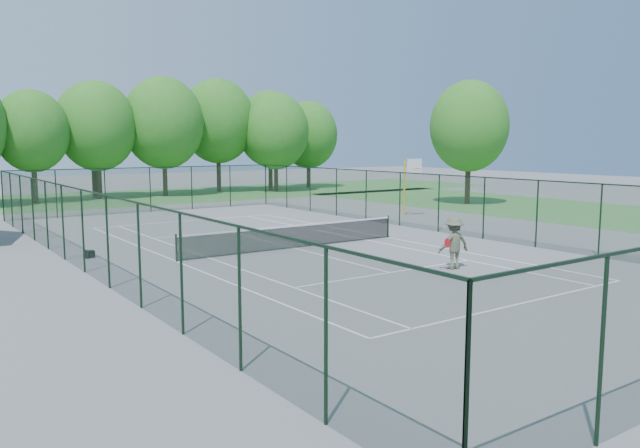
{
  "coord_description": "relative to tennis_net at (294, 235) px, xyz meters",
  "views": [
    {
      "loc": [
        -14.73,
        -23.01,
        4.65
      ],
      "look_at": [
        0.0,
        -2.0,
        1.3
      ],
      "focal_mm": 35.0,
      "sensor_mm": 36.0,
      "label": 1
    }
  ],
  "objects": [
    {
      "name": "ground",
      "position": [
        0.0,
        0.0,
        -0.58
      ],
      "size": [
        140.0,
        140.0,
        0.0
      ],
      "primitive_type": "plane",
      "color": "slate",
      "rests_on": "ground"
    },
    {
      "name": "grass_far",
      "position": [
        0.0,
        30.0,
        -0.57
      ],
      "size": [
        80.0,
        16.0,
        0.01
      ],
      "primitive_type": "cube",
      "color": "#45853C",
      "rests_on": "ground"
    },
    {
      "name": "grass_side",
      "position": [
        24.0,
        4.0,
        -0.57
      ],
      "size": [
        14.0,
        40.0,
        0.01
      ],
      "primitive_type": "cube",
      "color": "#45853C",
      "rests_on": "ground"
    },
    {
      "name": "court_lines",
      "position": [
        0.0,
        0.0,
        -0.57
      ],
      "size": [
        11.05,
        23.85,
        0.01
      ],
      "color": "white",
      "rests_on": "ground"
    },
    {
      "name": "tennis_net",
      "position": [
        0.0,
        0.0,
        0.0
      ],
      "size": [
        11.08,
        0.08,
        1.1
      ],
      "color": "black",
      "rests_on": "ground"
    },
    {
      "name": "fence_enclosure",
      "position": [
        0.0,
        0.0,
        0.98
      ],
      "size": [
        18.05,
        36.05,
        3.02
      ],
      "color": "#1B3922",
      "rests_on": "ground"
    },
    {
      "name": "tree_line_far",
      "position": [
        0.0,
        30.0,
        5.42
      ],
      "size": [
        39.4,
        6.4,
        9.7
      ],
      "color": "#3F2A1D",
      "rests_on": "ground"
    },
    {
      "name": "basketball_goal",
      "position": [
        12.68,
        6.13,
        1.99
      ],
      "size": [
        1.2,
        1.43,
        3.65
      ],
      "color": "yellow",
      "rests_on": "ground"
    },
    {
      "name": "tree_side",
      "position": [
        21.7,
        9.35,
        5.3
      ],
      "size": [
        5.89,
        5.89,
        9.32
      ],
      "color": "#3F2A1D",
      "rests_on": "ground"
    },
    {
      "name": "sports_bag_a",
      "position": [
        -8.05,
        3.05,
        -0.44
      ],
      "size": [
        0.4,
        0.33,
        0.28
      ],
      "primitive_type": "cube",
      "rotation": [
        0.0,
        0.0,
        -0.43
      ],
      "color": "black",
      "rests_on": "ground"
    },
    {
      "name": "sports_bag_b",
      "position": [
        -8.08,
        2.78,
        -0.44
      ],
      "size": [
        0.42,
        0.34,
        0.28
      ],
      "primitive_type": "cube",
      "rotation": [
        0.0,
        0.0,
        0.38
      ],
      "color": "black",
      "rests_on": "ground"
    },
    {
      "name": "tennis_player",
      "position": [
        2.36,
        -7.24,
        0.39
      ],
      "size": [
        1.81,
        0.98,
        1.93
      ],
      "color": "#51573F",
      "rests_on": "ground"
    }
  ]
}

